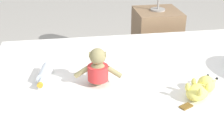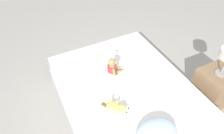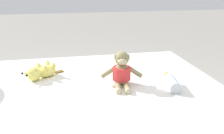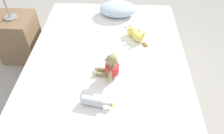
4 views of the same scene
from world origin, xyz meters
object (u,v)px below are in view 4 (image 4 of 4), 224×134
Objects in this scene: bed at (108,70)px; plush_yellow_creature at (135,34)px; pillow at (118,9)px; nightstand at (19,38)px; plush_monkey at (111,67)px; glass_bottle at (94,101)px.

plush_yellow_creature is (0.28, 0.27, 0.28)m from bed.
plush_yellow_creature is at bearing 44.17° from bed.
pillow reaches higher than nightstand.
plush_monkey is 1.39m from nightstand.
pillow is at bearing 88.32° from plush_monkey.
bed is 6.83× the size of plush_yellow_creature.
bed is 0.44m from plush_monkey.
plush_monkey reaches higher than glass_bottle.
bed is 0.66m from glass_bottle.
nightstand is (-1.19, -0.30, -0.25)m from pillow.
glass_bottle is (-0.06, -0.60, 0.27)m from bed.
nightstand reaches higher than glass_bottle.
plush_monkey is at bearing -91.68° from pillow.
bed is at bearing -135.83° from plush_yellow_creature.
pillow is at bearing 83.93° from bed.
plush_monkey is 1.16× the size of glass_bottle.
plush_yellow_creature is at bearing 68.59° from glass_bottle.
pillow is 0.85× the size of nightstand.
glass_bottle is 0.45× the size of nightstand.
plush_yellow_creature is (0.20, -0.46, -0.02)m from pillow.
plush_monkey is 0.99× the size of plush_yellow_creature.
plush_yellow_creature reaches higher than glass_bottle.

